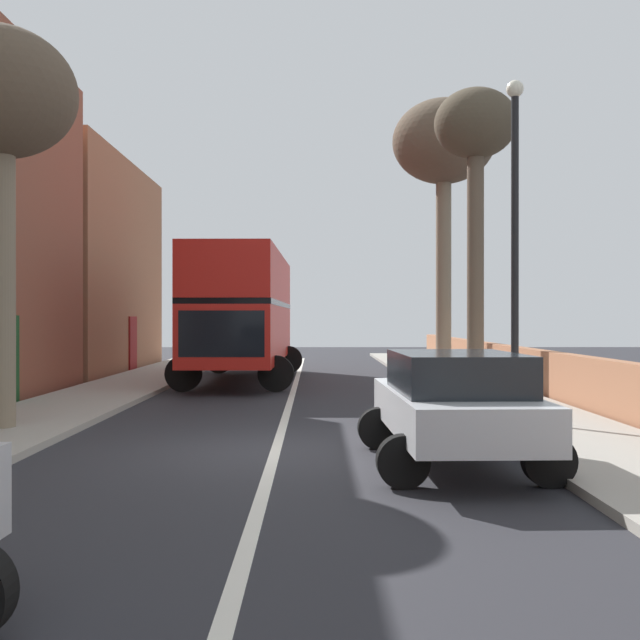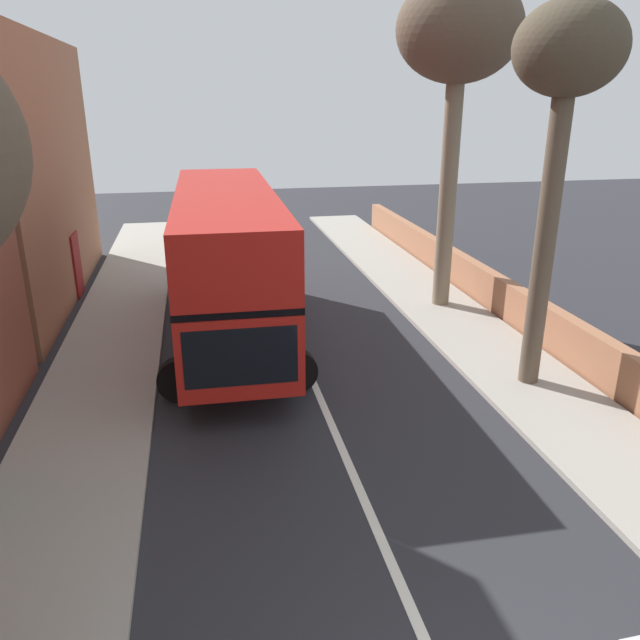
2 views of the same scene
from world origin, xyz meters
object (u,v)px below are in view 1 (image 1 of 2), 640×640
at_px(parked_car_silver_right_0, 454,401).
at_px(street_tree_right_3, 475,142).
at_px(lamppost_right, 515,222).
at_px(double_decker_bus, 244,308).
at_px(street_tree_right_1, 444,148).

distance_m(parked_car_silver_right_0, street_tree_right_3, 11.76).
bearing_deg(street_tree_right_3, lamppost_right, -95.37).
bearing_deg(double_decker_bus, parked_car_silver_right_0, -73.52).
relative_size(street_tree_right_3, lamppost_right, 1.27).
bearing_deg(street_tree_right_3, double_decker_bus, 146.97).
height_order(street_tree_right_1, lamppost_right, street_tree_right_1).
relative_size(parked_car_silver_right_0, street_tree_right_3, 0.55).
bearing_deg(street_tree_right_1, double_decker_bus, -167.41).
bearing_deg(lamppost_right, street_tree_right_1, 86.61).
bearing_deg(double_decker_bus, lamppost_right, -60.36).
xyz_separation_m(street_tree_right_1, lamppost_right, (-0.71, -12.04, -4.06)).
distance_m(parked_car_silver_right_0, street_tree_right_1, 17.36).
xyz_separation_m(double_decker_bus, lamppost_right, (6.00, -10.54, 1.45)).
relative_size(parked_car_silver_right_0, lamppost_right, 0.71).
relative_size(street_tree_right_1, lamppost_right, 1.49).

